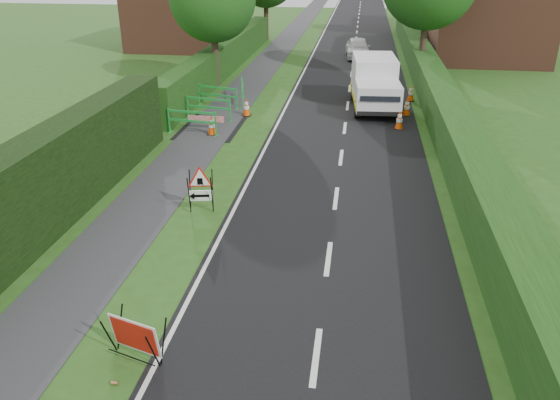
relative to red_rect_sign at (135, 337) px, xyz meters
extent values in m
plane|color=#2A4E16|center=(0.74, 3.01, -0.50)|extent=(120.00, 120.00, 0.00)
cube|color=black|center=(3.24, 38.01, -0.50)|extent=(6.00, 90.00, 0.02)
cube|color=#2D2D30|center=(-2.26, 38.01, -0.49)|extent=(2.00, 90.00, 0.02)
cube|color=black|center=(-4.26, 3.01, -0.50)|extent=(1.10, 18.00, 2.50)
cube|color=#14380F|center=(-4.26, 25.01, -0.50)|extent=(1.00, 24.00, 1.80)
cube|color=#14380F|center=(7.24, 19.01, -0.50)|extent=(1.20, 50.00, 1.50)
cube|color=brown|center=(-9.26, 33.01, 2.25)|extent=(7.00, 7.00, 5.50)
cube|color=brown|center=(11.74, 31.01, 2.25)|extent=(7.00, 7.00, 5.50)
cylinder|color=#2D2116|center=(-3.86, 21.01, 0.81)|extent=(0.36, 0.36, 2.62)
cylinder|color=#2D2116|center=(7.14, 25.01, 0.99)|extent=(0.36, 0.36, 2.97)
cylinder|color=#2D2116|center=(-3.86, 37.01, 0.90)|extent=(0.36, 0.36, 2.80)
cylinder|color=#2D2116|center=(7.14, 41.01, 0.72)|extent=(0.36, 0.36, 2.45)
cylinder|color=black|center=(-0.51, 0.02, -0.06)|extent=(0.12, 0.30, 0.85)
cylinder|color=black|center=(-0.42, 0.32, -0.06)|extent=(0.12, 0.30, 0.85)
cylinder|color=black|center=(0.43, -0.27, -0.06)|extent=(0.12, 0.30, 0.85)
cylinder|color=black|center=(0.52, 0.03, -0.06)|extent=(0.12, 0.30, 0.85)
cylinder|color=black|center=(-0.04, -0.15, -0.35)|extent=(1.00, 0.32, 0.02)
cube|color=white|center=(0.00, 0.01, 0.02)|extent=(1.03, 0.42, 0.74)
cube|color=red|center=(0.00, -0.01, 0.02)|extent=(0.93, 0.37, 0.64)
cylinder|color=black|center=(-0.76, 5.85, 0.10)|extent=(0.10, 0.36, 1.17)
cylinder|color=black|center=(-0.82, 6.14, 0.10)|extent=(0.10, 0.36, 1.17)
cylinder|color=black|center=(-0.14, 5.97, 0.10)|extent=(0.10, 0.36, 1.17)
cylinder|color=black|center=(-0.20, 6.26, 0.10)|extent=(0.10, 0.36, 1.17)
cube|color=white|center=(-0.48, 6.03, 0.03)|extent=(0.64, 0.15, 0.32)
cube|color=black|center=(-0.47, 6.02, 0.03)|extent=(0.46, 0.10, 0.07)
cone|color=black|center=(-0.72, 5.97, 0.03)|extent=(0.18, 0.22, 0.19)
cube|color=black|center=(-0.47, 6.01, 0.47)|extent=(0.15, 0.04, 0.19)
cube|color=silver|center=(4.36, 18.60, 0.81)|extent=(2.13, 3.20, 1.83)
cube|color=silver|center=(4.54, 16.28, 0.46)|extent=(2.04, 2.11, 1.12)
cube|color=black|center=(4.62, 15.34, 0.73)|extent=(1.68, 0.34, 0.51)
cube|color=yellow|center=(3.48, 17.64, 0.09)|extent=(0.38, 4.68, 0.23)
cube|color=yellow|center=(5.39, 17.78, 0.09)|extent=(0.38, 4.68, 0.23)
cube|color=black|center=(4.62, 15.35, -0.05)|extent=(1.86, 0.26, 0.19)
cylinder|color=black|center=(3.70, 16.17, -0.12)|extent=(0.29, 0.77, 0.76)
cylinder|color=black|center=(5.40, 16.30, -0.12)|extent=(0.29, 0.77, 0.76)
cylinder|color=black|center=(3.46, 19.22, -0.12)|extent=(0.29, 0.77, 0.76)
cylinder|color=black|center=(5.16, 19.35, -0.12)|extent=(0.29, 0.77, 0.76)
cube|color=black|center=(5.44, 14.74, -0.48)|extent=(0.38, 0.38, 0.04)
cone|color=#FA4D07|center=(5.44, 14.74, -0.09)|extent=(0.32, 0.32, 0.75)
cylinder|color=white|center=(5.44, 14.74, -0.12)|extent=(0.25, 0.25, 0.14)
cylinder|color=white|center=(5.44, 14.74, 0.06)|extent=(0.17, 0.17, 0.10)
cube|color=black|center=(5.87, 16.78, -0.48)|extent=(0.38, 0.38, 0.04)
cone|color=#FA4D07|center=(5.87, 16.78, -0.09)|extent=(0.32, 0.32, 0.75)
cylinder|color=white|center=(5.87, 16.78, -0.12)|extent=(0.25, 0.25, 0.14)
cylinder|color=white|center=(5.87, 16.78, 0.06)|extent=(0.17, 0.17, 0.10)
cube|color=black|center=(6.23, 19.37, -0.48)|extent=(0.38, 0.38, 0.04)
cone|color=#FA4D07|center=(6.23, 19.37, -0.09)|extent=(0.32, 0.32, 0.75)
cylinder|color=white|center=(6.23, 19.37, -0.12)|extent=(0.25, 0.25, 0.14)
cylinder|color=white|center=(6.23, 19.37, 0.06)|extent=(0.17, 0.17, 0.10)
cube|color=black|center=(-1.99, 12.91, -0.48)|extent=(0.38, 0.38, 0.04)
cone|color=#FA4D07|center=(-1.99, 12.91, -0.09)|extent=(0.32, 0.32, 0.75)
cylinder|color=white|center=(-1.99, 12.91, -0.12)|extent=(0.25, 0.25, 0.14)
cylinder|color=white|center=(-1.99, 12.91, 0.06)|extent=(0.17, 0.17, 0.10)
cube|color=black|center=(-1.16, 15.74, -0.48)|extent=(0.38, 0.38, 0.04)
cone|color=#FA4D07|center=(-1.16, 15.74, -0.09)|extent=(0.32, 0.32, 0.75)
cylinder|color=white|center=(-1.16, 15.74, -0.12)|extent=(0.25, 0.25, 0.14)
cylinder|color=white|center=(-1.16, 15.74, 0.06)|extent=(0.17, 0.17, 0.10)
cube|color=#1A9433|center=(-3.76, 12.96, 0.00)|extent=(0.06, 0.06, 1.00)
cube|color=#1A9433|center=(-1.78, 12.74, 0.00)|extent=(0.06, 0.06, 1.00)
cube|color=#1A9433|center=(-2.77, 12.85, 0.42)|extent=(1.99, 0.27, 0.08)
cube|color=#1A9433|center=(-2.77, 12.85, 0.05)|extent=(1.99, 0.27, 0.08)
cube|color=#1A9433|center=(-3.76, 12.96, -0.48)|extent=(0.10, 0.35, 0.04)
cube|color=#1A9433|center=(-1.78, 12.74, -0.48)|extent=(0.10, 0.35, 0.04)
cube|color=#1A9433|center=(-3.64, 15.07, 0.00)|extent=(0.06, 0.06, 1.00)
cube|color=#1A9433|center=(-1.67, 14.73, 0.00)|extent=(0.06, 0.06, 1.00)
cube|color=#1A9433|center=(-2.65, 14.90, 0.42)|extent=(1.98, 0.39, 0.08)
cube|color=#1A9433|center=(-2.65, 14.90, 0.05)|extent=(1.98, 0.39, 0.08)
cube|color=#1A9433|center=(-3.64, 15.07, -0.48)|extent=(0.12, 0.36, 0.04)
cube|color=#1A9433|center=(-1.67, 14.73, -0.48)|extent=(0.12, 0.36, 0.04)
cube|color=#1A9433|center=(-3.76, 17.25, 0.00)|extent=(0.06, 0.06, 1.00)
cube|color=#1A9433|center=(-1.82, 16.74, 0.00)|extent=(0.06, 0.06, 1.00)
cube|color=#1A9433|center=(-2.79, 16.99, 0.42)|extent=(1.95, 0.56, 0.08)
cube|color=#1A9433|center=(-2.79, 16.99, 0.05)|extent=(1.95, 0.56, 0.08)
cube|color=#1A9433|center=(-3.76, 17.25, -0.48)|extent=(0.15, 0.35, 0.04)
cube|color=#1A9433|center=(-1.82, 16.74, -0.48)|extent=(0.15, 0.35, 0.04)
cube|color=#1A9433|center=(-1.57, 17.05, 0.00)|extent=(0.06, 0.06, 1.00)
cube|color=#1A9433|center=(-2.05, 18.99, 0.00)|extent=(0.06, 0.06, 1.00)
cube|color=#1A9433|center=(-1.81, 18.02, 0.42)|extent=(0.53, 1.95, 0.08)
cube|color=#1A9433|center=(-1.81, 18.02, 0.05)|extent=(0.53, 1.95, 0.08)
cube|color=#1A9433|center=(-1.57, 17.05, -0.48)|extent=(0.35, 0.14, 0.04)
cube|color=#1A9433|center=(-2.05, 18.99, -0.48)|extent=(0.35, 0.14, 0.04)
cube|color=red|center=(-2.39, 13.54, -0.50)|extent=(1.50, 0.06, 0.25)
cylinder|color=#BF7F4C|center=(-0.14, -0.68, -0.50)|extent=(0.12, 0.07, 0.07)
imported|color=silver|center=(3.48, 30.49, 0.15)|extent=(1.79, 3.89, 1.29)
camera|label=1|loc=(3.72, -7.37, 6.37)|focal=35.00mm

